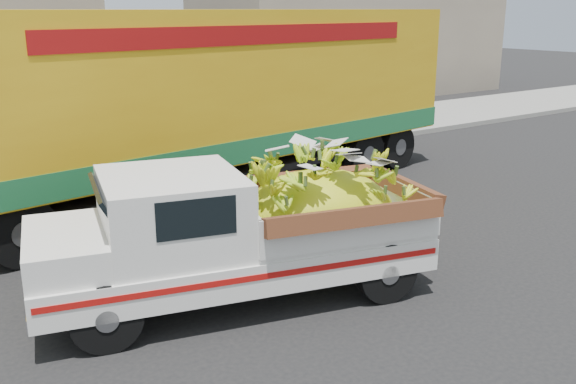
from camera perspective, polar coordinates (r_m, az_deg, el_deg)
ground at (r=9.58m, az=6.12°, el=-7.57°), size 100.00×100.00×0.00m
curb at (r=15.55m, az=-12.08°, el=1.71°), size 60.00×0.25×0.15m
sidewalk at (r=17.45m, az=-14.85°, el=3.06°), size 60.00×4.00×0.14m
building_right at (r=30.33m, az=5.78°, el=14.37°), size 14.00×6.00×6.00m
pickup_truck at (r=8.67m, az=-2.25°, el=-3.13°), size 5.49×3.11×1.82m
semi_trailer at (r=13.21m, az=-6.34°, el=8.53°), size 12.05×4.08×3.80m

